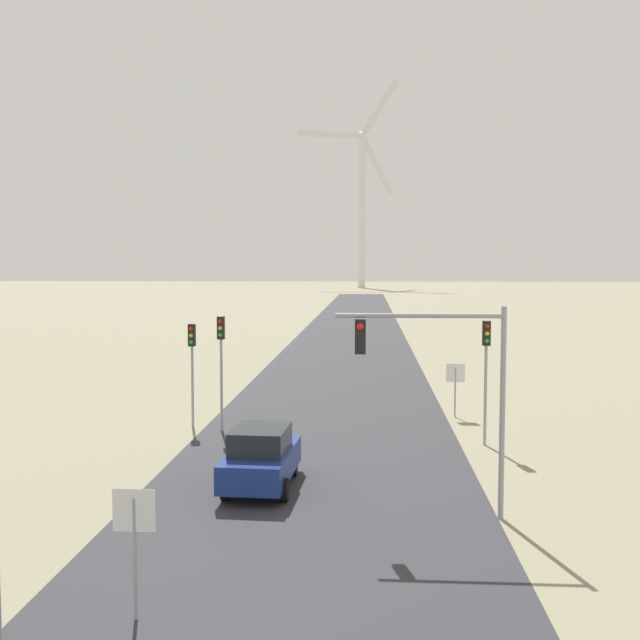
{
  "coord_description": "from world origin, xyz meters",
  "views": [
    {
      "loc": [
        1.61,
        -3.28,
        6.58
      ],
      "look_at": [
        0.0,
        21.51,
        4.76
      ],
      "focal_mm": 42.0,
      "sensor_mm": 36.0,
      "label": 1
    }
  ],
  "objects_px": {
    "traffic_light_post_near_right": "(486,355)",
    "car_approaching": "(261,457)",
    "stop_sign_far": "(455,380)",
    "wind_turbine_left": "(362,194)",
    "traffic_light_mast_overhead": "(442,367)",
    "traffic_light_post_near_left": "(192,352)",
    "traffic_light_post_mid_left": "(221,348)",
    "stop_sign_near": "(134,528)"
  },
  "relations": [
    {
      "from": "traffic_light_post_near_left",
      "to": "wind_turbine_left",
      "type": "xyz_separation_m",
      "value": [
        5.1,
        187.61,
        23.84
      ]
    },
    {
      "from": "traffic_light_post_near_left",
      "to": "wind_turbine_left",
      "type": "bearing_deg",
      "value": 88.44
    },
    {
      "from": "car_approaching",
      "to": "wind_turbine_left",
      "type": "distance_m",
      "value": 197.5
    },
    {
      "from": "traffic_light_post_near_left",
      "to": "traffic_light_post_near_right",
      "type": "bearing_deg",
      "value": -11.94
    },
    {
      "from": "wind_turbine_left",
      "to": "stop_sign_far",
      "type": "bearing_deg",
      "value": -88.2
    },
    {
      "from": "car_approaching",
      "to": "wind_turbine_left",
      "type": "bearing_deg",
      "value": 89.67
    },
    {
      "from": "stop_sign_near",
      "to": "traffic_light_post_near_left",
      "type": "xyz_separation_m",
      "value": [
        -2.85,
        16.52,
        1.34
      ]
    },
    {
      "from": "car_approaching",
      "to": "traffic_light_post_near_right",
      "type": "bearing_deg",
      "value": 37.8
    },
    {
      "from": "stop_sign_near",
      "to": "car_approaching",
      "type": "bearing_deg",
      "value": 82.18
    },
    {
      "from": "stop_sign_far",
      "to": "traffic_light_post_near_right",
      "type": "height_order",
      "value": "traffic_light_post_near_right"
    },
    {
      "from": "traffic_light_post_near_left",
      "to": "traffic_light_post_mid_left",
      "type": "relative_size",
      "value": 0.92
    },
    {
      "from": "traffic_light_post_near_right",
      "to": "traffic_light_post_mid_left",
      "type": "xyz_separation_m",
      "value": [
        -10.08,
        1.69,
        -0.0
      ]
    },
    {
      "from": "traffic_light_post_near_right",
      "to": "car_approaching",
      "type": "distance_m",
      "value": 9.7
    },
    {
      "from": "traffic_light_post_near_right",
      "to": "wind_turbine_left",
      "type": "distance_m",
      "value": 191.58
    },
    {
      "from": "traffic_light_post_near_right",
      "to": "stop_sign_far",
      "type": "bearing_deg",
      "value": 95.61
    },
    {
      "from": "traffic_light_post_mid_left",
      "to": "traffic_light_post_near_right",
      "type": "bearing_deg",
      "value": -9.51
    },
    {
      "from": "car_approaching",
      "to": "traffic_light_post_near_left",
      "type": "bearing_deg",
      "value": 116.03
    },
    {
      "from": "stop_sign_far",
      "to": "traffic_light_post_mid_left",
      "type": "bearing_deg",
      "value": -160.36
    },
    {
      "from": "traffic_light_post_near_left",
      "to": "car_approaching",
      "type": "height_order",
      "value": "traffic_light_post_near_left"
    },
    {
      "from": "stop_sign_near",
      "to": "stop_sign_far",
      "type": "relative_size",
      "value": 1.06
    },
    {
      "from": "stop_sign_near",
      "to": "traffic_light_post_near_left",
      "type": "bearing_deg",
      "value": 99.77
    },
    {
      "from": "traffic_light_post_mid_left",
      "to": "car_approaching",
      "type": "distance_m",
      "value": 8.27
    },
    {
      "from": "stop_sign_near",
      "to": "car_approaching",
      "type": "height_order",
      "value": "stop_sign_near"
    },
    {
      "from": "stop_sign_near",
      "to": "car_approaching",
      "type": "distance_m",
      "value": 8.46
    },
    {
      "from": "stop_sign_far",
      "to": "traffic_light_post_mid_left",
      "type": "distance_m",
      "value": 10.31
    },
    {
      "from": "wind_turbine_left",
      "to": "traffic_light_mast_overhead",
      "type": "bearing_deg",
      "value": -88.86
    },
    {
      "from": "stop_sign_far",
      "to": "traffic_light_mast_overhead",
      "type": "xyz_separation_m",
      "value": [
        -1.88,
        -13.15,
        2.34
      ]
    },
    {
      "from": "traffic_light_post_mid_left",
      "to": "traffic_light_mast_overhead",
      "type": "relative_size",
      "value": 0.83
    },
    {
      "from": "car_approaching",
      "to": "stop_sign_near",
      "type": "bearing_deg",
      "value": -97.82
    },
    {
      "from": "traffic_light_mast_overhead",
      "to": "stop_sign_far",
      "type": "bearing_deg",
      "value": 81.85
    },
    {
      "from": "stop_sign_far",
      "to": "wind_turbine_left",
      "type": "relative_size",
      "value": 0.04
    },
    {
      "from": "stop_sign_near",
      "to": "wind_turbine_left",
      "type": "height_order",
      "value": "wind_turbine_left"
    },
    {
      "from": "traffic_light_post_near_right",
      "to": "stop_sign_near",
      "type": "bearing_deg",
      "value": -121.29
    },
    {
      "from": "traffic_light_post_near_left",
      "to": "traffic_light_post_near_right",
      "type": "relative_size",
      "value": 0.92
    },
    {
      "from": "stop_sign_near",
      "to": "traffic_light_post_mid_left",
      "type": "xyz_separation_m",
      "value": [
        -1.51,
        15.79,
        1.59
      ]
    },
    {
      "from": "stop_sign_near",
      "to": "wind_turbine_left",
      "type": "bearing_deg",
      "value": 89.37
    },
    {
      "from": "traffic_light_post_near_left",
      "to": "wind_turbine_left",
      "type": "distance_m",
      "value": 189.18
    },
    {
      "from": "stop_sign_near",
      "to": "stop_sign_far",
      "type": "distance_m",
      "value": 20.84
    },
    {
      "from": "traffic_light_post_near_right",
      "to": "traffic_light_post_mid_left",
      "type": "height_order",
      "value": "traffic_light_post_near_right"
    },
    {
      "from": "stop_sign_near",
      "to": "traffic_light_mast_overhead",
      "type": "relative_size",
      "value": 0.45
    },
    {
      "from": "stop_sign_far",
      "to": "traffic_light_post_near_left",
      "type": "height_order",
      "value": "traffic_light_post_near_left"
    },
    {
      "from": "traffic_light_post_near_right",
      "to": "wind_turbine_left",
      "type": "xyz_separation_m",
      "value": [
        -6.31,
        190.02,
        23.59
      ]
    }
  ]
}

